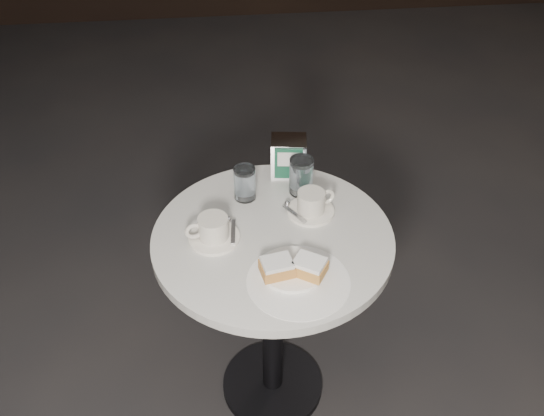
{
  "coord_description": "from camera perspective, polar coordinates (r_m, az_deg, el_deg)",
  "views": [
    {
      "loc": [
        -0.14,
        -1.29,
        1.91
      ],
      "look_at": [
        0.0,
        0.02,
        0.83
      ],
      "focal_mm": 40.0,
      "sensor_mm": 36.0,
      "label": 1
    }
  ],
  "objects": [
    {
      "name": "water_glass_left",
      "position": [
        1.85,
        -2.58,
        2.32
      ],
      "size": [
        0.08,
        0.08,
        0.11
      ],
      "rotation": [
        0.0,
        0.0,
        -0.17
      ],
      "color": "white",
      "rests_on": "cafe_table"
    },
    {
      "name": "coffee_cup_left",
      "position": [
        1.72,
        -5.58,
        -2.09
      ],
      "size": [
        0.17,
        0.17,
        0.08
      ],
      "rotation": [
        0.0,
        0.0,
        0.18
      ],
      "color": "white",
      "rests_on": "cafe_table"
    },
    {
      "name": "napkin_dispenser",
      "position": [
        1.94,
        1.56,
        4.86
      ],
      "size": [
        0.12,
        0.11,
        0.13
      ],
      "rotation": [
        0.0,
        0.0,
        -0.13
      ],
      "color": "white",
      "rests_on": "cafe_table"
    },
    {
      "name": "sugar_spill",
      "position": [
        1.61,
        2.5,
        -6.9
      ],
      "size": [
        0.32,
        0.32,
        0.0
      ],
      "primitive_type": "cylinder",
      "rotation": [
        0.0,
        0.0,
        0.17
      ],
      "color": "white",
      "rests_on": "cafe_table"
    },
    {
      "name": "cafe_table",
      "position": [
        1.88,
        0.07,
        -7.05
      ],
      "size": [
        0.7,
        0.7,
        0.74
      ],
      "color": "black",
      "rests_on": "ground"
    },
    {
      "name": "beignet_plate",
      "position": [
        1.62,
        1.97,
        -5.65
      ],
      "size": [
        0.19,
        0.19,
        0.06
      ],
      "rotation": [
        0.0,
        0.0,
        -0.12
      ],
      "color": "white",
      "rests_on": "cafe_table"
    },
    {
      "name": "ground",
      "position": [
        2.31,
        0.05,
        -16.42
      ],
      "size": [
        7.0,
        7.0,
        0.0
      ],
      "primitive_type": "plane",
      "color": "black",
      "rests_on": "ground"
    },
    {
      "name": "water_glass_right",
      "position": [
        1.87,
        2.76,
        2.99
      ],
      "size": [
        0.09,
        0.09,
        0.12
      ],
      "rotation": [
        0.0,
        0.0,
        0.32
      ],
      "color": "white",
      "rests_on": "cafe_table"
    },
    {
      "name": "coffee_cup_right",
      "position": [
        1.81,
        3.73,
        0.39
      ],
      "size": [
        0.18,
        0.18,
        0.07
      ],
      "rotation": [
        0.0,
        0.0,
        0.32
      ],
      "color": "white",
      "rests_on": "cafe_table"
    }
  ]
}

